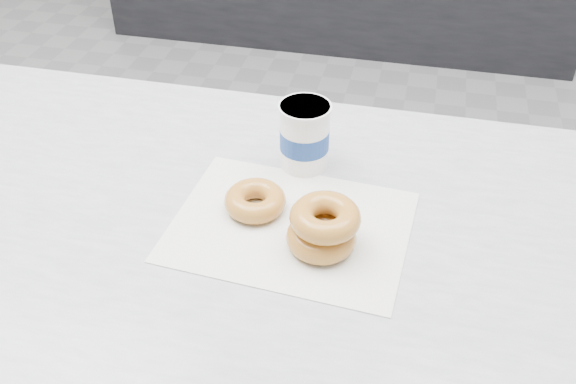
% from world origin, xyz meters
% --- Properties ---
extents(ground, '(5.00, 5.00, 0.00)m').
position_xyz_m(ground, '(0.00, 0.00, 0.00)').
color(ground, gray).
rests_on(ground, ground).
extents(counter, '(3.06, 0.76, 0.90)m').
position_xyz_m(counter, '(0.00, -0.60, 0.45)').
color(counter, '#333335').
rests_on(counter, ground).
extents(wax_paper, '(0.36, 0.28, 0.00)m').
position_xyz_m(wax_paper, '(0.31, -0.58, 0.90)').
color(wax_paper, silver).
rests_on(wax_paper, counter).
extents(donut_single, '(0.12, 0.12, 0.03)m').
position_xyz_m(donut_single, '(0.25, -0.56, 0.92)').
color(donut_single, '#C48636').
rests_on(donut_single, wax_paper).
extents(donut_stack, '(0.14, 0.14, 0.07)m').
position_xyz_m(donut_stack, '(0.36, -0.61, 0.94)').
color(donut_stack, '#C48636').
rests_on(donut_stack, wax_paper).
extents(coffee_cup, '(0.10, 0.10, 0.11)m').
position_xyz_m(coffee_cup, '(0.30, -0.43, 0.96)').
color(coffee_cup, white).
rests_on(coffee_cup, counter).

